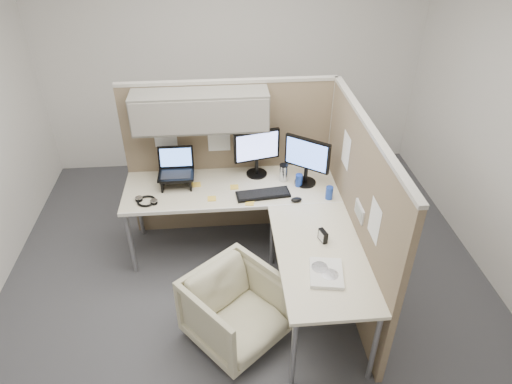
{
  "coord_description": "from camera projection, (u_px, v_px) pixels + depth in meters",
  "views": [
    {
      "loc": [
        -0.19,
        -3.02,
        3.09
      ],
      "look_at": [
        0.1,
        0.25,
        0.85
      ],
      "focal_mm": 32.0,
      "sensor_mm": 36.0,
      "label": 1
    }
  ],
  "objects": [
    {
      "name": "sticky_note_b",
      "position": [
        250.0,
        203.0,
        4.03
      ],
      "size": [
        0.09,
        0.09,
        0.01
      ],
      "primitive_type": "cube",
      "rotation": [
        0.0,
        0.0,
        -0.18
      ],
      "color": "yellow",
      "rests_on": "desk"
    },
    {
      "name": "desk",
      "position": [
        260.0,
        215.0,
        3.96
      ],
      "size": [
        2.0,
        1.98,
        0.73
      ],
      "color": "beige",
      "rests_on": "ground"
    },
    {
      "name": "sticky_note_c",
      "position": [
        197.0,
        185.0,
        4.28
      ],
      "size": [
        0.08,
        0.08,
        0.01
      ],
      "primitive_type": "cube",
      "rotation": [
        0.0,
        0.0,
        0.11
      ],
      "color": "yellow",
      "rests_on": "desk"
    },
    {
      "name": "mouse",
      "position": [
        296.0,
        200.0,
        4.05
      ],
      "size": [
        0.11,
        0.08,
        0.04
      ],
      "primitive_type": "ellipsoid",
      "rotation": [
        0.0,
        0.0,
        0.12
      ],
      "color": "black",
      "rests_on": "desk"
    },
    {
      "name": "headphones",
      "position": [
        147.0,
        201.0,
        4.04
      ],
      "size": [
        0.22,
        0.22,
        0.03
      ],
      "rotation": [
        0.0,
        0.0,
        -0.39
      ],
      "color": "black",
      "rests_on": "desk"
    },
    {
      "name": "laptop_station",
      "position": [
        176.0,
        172.0,
        4.21
      ],
      "size": [
        0.33,
        0.28,
        0.34
      ],
      "color": "black",
      "rests_on": "desk"
    },
    {
      "name": "ground",
      "position": [
        248.0,
        283.0,
        4.23
      ],
      "size": [
        4.5,
        4.5,
        0.0
      ],
      "primitive_type": "plane",
      "color": "#3D3E43",
      "rests_on": "ground"
    },
    {
      "name": "desk_clock",
      "position": [
        323.0,
        236.0,
        3.59
      ],
      "size": [
        0.06,
        0.1,
        0.1
      ],
      "rotation": [
        0.0,
        0.0,
        -1.27
      ],
      "color": "black",
      "rests_on": "desk"
    },
    {
      "name": "sticky_note_d",
      "position": [
        234.0,
        187.0,
        4.24
      ],
      "size": [
        0.08,
        0.08,
        0.01
      ],
      "primitive_type": "cube",
      "rotation": [
        0.0,
        0.0,
        0.01
      ],
      "color": "yellow",
      "rests_on": "desk"
    },
    {
      "name": "keyboard",
      "position": [
        263.0,
        194.0,
        4.13
      ],
      "size": [
        0.5,
        0.21,
        0.02
      ],
      "primitive_type": "cube",
      "rotation": [
        0.0,
        0.0,
        0.11
      ],
      "color": "black",
      "rests_on": "desk"
    },
    {
      "name": "partition_back",
      "position": [
        217.0,
        137.0,
        4.28
      ],
      "size": [
        2.0,
        0.36,
        1.63
      ],
      "color": "#7F6C53",
      "rests_on": "ground"
    },
    {
      "name": "sticky_note_a",
      "position": [
        212.0,
        199.0,
        4.09
      ],
      "size": [
        0.08,
        0.08,
        0.01
      ],
      "primitive_type": "cube",
      "rotation": [
        0.0,
        0.0,
        0.03
      ],
      "color": "yellow",
      "rests_on": "desk"
    },
    {
      "name": "paper_stack",
      "position": [
        326.0,
        273.0,
        3.29
      ],
      "size": [
        0.28,
        0.33,
        0.03
      ],
      "rotation": [
        0.0,
        0.0,
        -0.16
      ],
      "color": "white",
      "rests_on": "desk"
    },
    {
      "name": "travel_mug",
      "position": [
        284.0,
        173.0,
        4.29
      ],
      "size": [
        0.08,
        0.08,
        0.17
      ],
      "color": "silver",
      "rests_on": "desk"
    },
    {
      "name": "partition_right",
      "position": [
        355.0,
        212.0,
        3.78
      ],
      "size": [
        0.07,
        2.03,
        1.63
      ],
      "color": "#7F6C53",
      "rests_on": "ground"
    },
    {
      "name": "monitor_left",
      "position": [
        257.0,
        150.0,
        4.28
      ],
      "size": [
        0.44,
        0.2,
        0.47
      ],
      "rotation": [
        0.0,
        0.0,
        0.23
      ],
      "color": "black",
      "rests_on": "desk"
    },
    {
      "name": "monitor_right",
      "position": [
        307.0,
        158.0,
        4.15
      ],
      "size": [
        0.37,
        0.29,
        0.47
      ],
      "rotation": [
        0.0,
        0.0,
        -0.64
      ],
      "color": "black",
      "rests_on": "desk"
    },
    {
      "name": "soda_can_green",
      "position": [
        329.0,
        193.0,
        4.06
      ],
      "size": [
        0.07,
        0.07,
        0.12
      ],
      "primitive_type": "cylinder",
      "color": "#1E3FA5",
      "rests_on": "desk"
    },
    {
      "name": "office_chair",
      "position": [
        236.0,
        307.0,
        3.56
      ],
      "size": [
        0.91,
        0.9,
        0.68
      ],
      "primitive_type": "imported",
      "rotation": [
        0.0,
        0.0,
        0.69
      ],
      "color": "beige",
      "rests_on": "ground"
    },
    {
      "name": "soda_can_silver",
      "position": [
        299.0,
        180.0,
        4.23
      ],
      "size": [
        0.07,
        0.07,
        0.12
      ],
      "primitive_type": "cylinder",
      "color": "#1E3FA5",
      "rests_on": "desk"
    }
  ]
}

